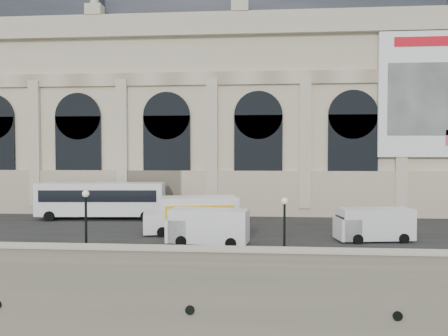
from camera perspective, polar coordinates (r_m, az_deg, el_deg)
The scene contains 10 objects.
quay at distance 61.48m, azimuth -1.18°, elevation -7.31°, with size 160.00×70.00×6.00m, color gray.
street at distance 40.42m, azimuth -4.17°, elevation -7.85°, with size 160.00×24.00×0.06m, color #2D2D2D.
parapet at distance 27.40m, azimuth -8.49°, elevation -11.37°, with size 160.00×1.40×1.21m.
museum at distance 57.90m, azimuth -7.57°, elevation 8.71°, with size 69.00×18.70×29.10m.
bus_left at distance 47.03m, azimuth -15.77°, elevation -3.93°, with size 13.18×3.88×3.83m.
van_b at distance 33.24m, azimuth -2.58°, elevation -7.64°, with size 6.28×3.06×2.69m.
van_c at distance 36.22m, azimuth 18.59°, elevation -7.02°, with size 6.12×3.11×2.60m.
box_truck at distance 37.51m, azimuth -4.04°, elevation -6.17°, with size 8.30×4.26×3.20m.
lamp_left at distance 30.63m, azimuth -17.58°, elevation -6.97°, with size 0.45×0.45×4.46m.
lamp_right at distance 28.19m, azimuth 7.90°, elevation -8.03°, with size 0.42×0.42×4.10m.
Camera 1 is at (6.03, -25.37, 12.94)m, focal length 35.00 mm.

